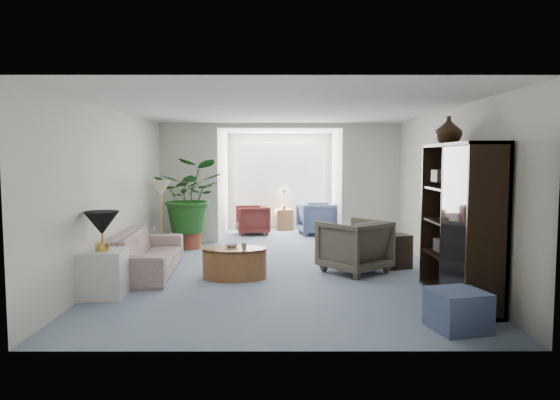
{
  "coord_description": "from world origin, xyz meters",
  "views": [
    {
      "loc": [
        -0.01,
        -7.48,
        1.77
      ],
      "look_at": [
        0.0,
        0.6,
        1.1
      ],
      "focal_mm": 32.22,
      "sensor_mm": 36.0,
      "label": 1
    }
  ],
  "objects_px": {
    "end_table": "(103,274)",
    "sunroom_chair_maroon": "(252,220)",
    "framed_picture": "(447,163)",
    "wingback_chair": "(354,246)",
    "floor_lamp": "(161,189)",
    "coffee_bowl": "(232,245)",
    "coffee_table": "(234,263)",
    "sofa": "(147,252)",
    "side_table_dark": "(395,251)",
    "sunroom_table": "(284,220)",
    "plant_pot": "(191,240)",
    "sunroom_chair_blue": "(317,218)",
    "table_lamp": "(102,223)",
    "coffee_cup": "(244,246)",
    "ottoman": "(458,310)",
    "entertainment_cabinet": "(460,222)",
    "cabinet_urn": "(449,130)"
  },
  "relations": [
    {
      "from": "sunroom_table",
      "to": "plant_pot",
      "type": "bearing_deg",
      "value": -125.42
    },
    {
      "from": "sofa",
      "to": "table_lamp",
      "type": "xyz_separation_m",
      "value": [
        -0.2,
        -1.35,
        0.63
      ]
    },
    {
      "from": "end_table",
      "to": "sunroom_table",
      "type": "relative_size",
      "value": 1.18
    },
    {
      "from": "coffee_bowl",
      "to": "sunroom_table",
      "type": "height_order",
      "value": "sunroom_table"
    },
    {
      "from": "coffee_table",
      "to": "plant_pot",
      "type": "relative_size",
      "value": 2.37
    },
    {
      "from": "framed_picture",
      "to": "coffee_bowl",
      "type": "xyz_separation_m",
      "value": [
        -3.19,
        0.05,
        -1.22
      ]
    },
    {
      "from": "sunroom_chair_blue",
      "to": "framed_picture",
      "type": "bearing_deg",
      "value": -169.67
    },
    {
      "from": "wingback_chair",
      "to": "sunroom_chair_blue",
      "type": "bearing_deg",
      "value": -125.0
    },
    {
      "from": "coffee_cup",
      "to": "sunroom_table",
      "type": "distance_m",
      "value": 5.21
    },
    {
      "from": "sofa",
      "to": "ottoman",
      "type": "height_order",
      "value": "sofa"
    },
    {
      "from": "table_lamp",
      "to": "coffee_cup",
      "type": "relative_size",
      "value": 4.61
    },
    {
      "from": "table_lamp",
      "to": "side_table_dark",
      "type": "relative_size",
      "value": 0.81
    },
    {
      "from": "coffee_table",
      "to": "plant_pot",
      "type": "xyz_separation_m",
      "value": [
        -1.07,
        2.46,
        -0.07
      ]
    },
    {
      "from": "floor_lamp",
      "to": "coffee_bowl",
      "type": "bearing_deg",
      "value": -42.17
    },
    {
      "from": "end_table",
      "to": "ottoman",
      "type": "height_order",
      "value": "end_table"
    },
    {
      "from": "framed_picture",
      "to": "sunroom_table",
      "type": "height_order",
      "value": "framed_picture"
    },
    {
      "from": "floor_lamp",
      "to": "sunroom_chair_blue",
      "type": "distance_m",
      "value": 4.28
    },
    {
      "from": "floor_lamp",
      "to": "ottoman",
      "type": "height_order",
      "value": "floor_lamp"
    },
    {
      "from": "wingback_chair",
      "to": "sunroom_table",
      "type": "bearing_deg",
      "value": -116.71
    },
    {
      "from": "coffee_bowl",
      "to": "wingback_chair",
      "type": "distance_m",
      "value": 1.91
    },
    {
      "from": "sunroom_table",
      "to": "coffee_cup",
      "type": "bearing_deg",
      "value": -97.0
    },
    {
      "from": "sunroom_chair_blue",
      "to": "floor_lamp",
      "type": "bearing_deg",
      "value": 125.63
    },
    {
      "from": "entertainment_cabinet",
      "to": "sunroom_table",
      "type": "height_order",
      "value": "entertainment_cabinet"
    },
    {
      "from": "ottoman",
      "to": "sofa",
      "type": "bearing_deg",
      "value": 146.25
    },
    {
      "from": "end_table",
      "to": "sunroom_chair_maroon",
      "type": "height_order",
      "value": "sunroom_chair_maroon"
    },
    {
      "from": "coffee_bowl",
      "to": "wingback_chair",
      "type": "bearing_deg",
      "value": 8.78
    },
    {
      "from": "end_table",
      "to": "coffee_table",
      "type": "bearing_deg",
      "value": 32.43
    },
    {
      "from": "framed_picture",
      "to": "wingback_chair",
      "type": "bearing_deg",
      "value": 165.51
    },
    {
      "from": "table_lamp",
      "to": "sunroom_chair_blue",
      "type": "relative_size",
      "value": 0.54
    },
    {
      "from": "wingback_chair",
      "to": "ottoman",
      "type": "relative_size",
      "value": 1.75
    },
    {
      "from": "end_table",
      "to": "coffee_bowl",
      "type": "xyz_separation_m",
      "value": [
        1.54,
        1.11,
        0.17
      ]
    },
    {
      "from": "coffee_table",
      "to": "side_table_dark",
      "type": "distance_m",
      "value": 2.63
    },
    {
      "from": "sofa",
      "to": "coffee_cup",
      "type": "height_order",
      "value": "sofa"
    },
    {
      "from": "sofa",
      "to": "ottoman",
      "type": "bearing_deg",
      "value": -127.85
    },
    {
      "from": "plant_pot",
      "to": "sunroom_chair_blue",
      "type": "relative_size",
      "value": 0.49
    },
    {
      "from": "coffee_table",
      "to": "coffee_cup",
      "type": "height_order",
      "value": "coffee_cup"
    },
    {
      "from": "framed_picture",
      "to": "table_lamp",
      "type": "height_order",
      "value": "framed_picture"
    },
    {
      "from": "floor_lamp",
      "to": "coffee_bowl",
      "type": "distance_m",
      "value": 1.96
    },
    {
      "from": "entertainment_cabinet",
      "to": "framed_picture",
      "type": "bearing_deg",
      "value": 79.11
    },
    {
      "from": "table_lamp",
      "to": "coffee_cup",
      "type": "bearing_deg",
      "value": 27.61
    },
    {
      "from": "entertainment_cabinet",
      "to": "sunroom_chair_blue",
      "type": "height_order",
      "value": "entertainment_cabinet"
    },
    {
      "from": "framed_picture",
      "to": "coffee_table",
      "type": "height_order",
      "value": "framed_picture"
    },
    {
      "from": "framed_picture",
      "to": "cabinet_urn",
      "type": "xyz_separation_m",
      "value": [
        -0.23,
        -0.7,
        0.44
      ]
    },
    {
      "from": "sofa",
      "to": "side_table_dark",
      "type": "bearing_deg",
      "value": -89.0
    },
    {
      "from": "framed_picture",
      "to": "sofa",
      "type": "distance_m",
      "value": 4.74
    },
    {
      "from": "cabinet_urn",
      "to": "sunroom_table",
      "type": "xyz_separation_m",
      "value": [
        -2.12,
        5.71,
        -1.89
      ]
    },
    {
      "from": "framed_picture",
      "to": "wingback_chair",
      "type": "distance_m",
      "value": 1.86
    },
    {
      "from": "wingback_chair",
      "to": "cabinet_urn",
      "type": "bearing_deg",
      "value": 96.78
    },
    {
      "from": "coffee_bowl",
      "to": "sofa",
      "type": "bearing_deg",
      "value": 169.8
    },
    {
      "from": "table_lamp",
      "to": "entertainment_cabinet",
      "type": "height_order",
      "value": "entertainment_cabinet"
    }
  ]
}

